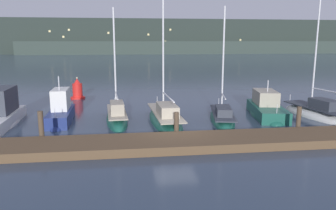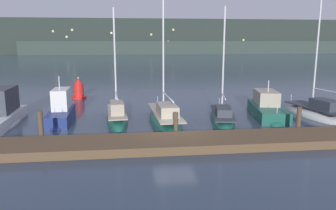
{
  "view_description": "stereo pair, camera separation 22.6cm",
  "coord_description": "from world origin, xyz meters",
  "views": [
    {
      "loc": [
        -2.87,
        -18.43,
        5.53
      ],
      "look_at": [
        0.0,
        3.39,
        1.2
      ],
      "focal_mm": 35.0,
      "sensor_mm": 36.0,
      "label": 1
    },
    {
      "loc": [
        -2.64,
        -18.45,
        5.53
      ],
      "look_at": [
        0.0,
        3.39,
        1.2
      ],
      "focal_mm": 35.0,
      "sensor_mm": 36.0,
      "label": 2
    }
  ],
  "objects": [
    {
      "name": "mooring_pile_3",
      "position": [
        7.49,
        -0.36,
        0.82
      ],
      "size": [
        0.28,
        0.28,
        1.63
      ],
      "primitive_type": "cylinder",
      "color": "#4C3D2D",
      "rests_on": "ground"
    },
    {
      "name": "motorboat_berth_2",
      "position": [
        -11.19,
        4.07,
        0.47
      ],
      "size": [
        2.29,
        7.19,
        4.08
      ],
      "color": "white",
      "rests_on": "ground"
    },
    {
      "name": "mooring_pile_1",
      "position": [
        -7.49,
        -0.36,
        0.89
      ],
      "size": [
        0.28,
        0.28,
        1.79
      ],
      "primitive_type": "cylinder",
      "color": "#4C3D2D",
      "rests_on": "ground"
    },
    {
      "name": "mooring_pile_2",
      "position": [
        0.0,
        -0.36,
        0.76
      ],
      "size": [
        0.28,
        0.28,
        1.51
      ],
      "primitive_type": "cylinder",
      "color": "#4C3D2D",
      "rests_on": "ground"
    },
    {
      "name": "channel_buoy",
      "position": [
        -7.49,
        13.86,
        0.79
      ],
      "size": [
        1.4,
        1.4,
        2.09
      ],
      "color": "red",
      "rests_on": "ground"
    },
    {
      "name": "sailboat_berth_8",
      "position": [
        11.1,
        3.55,
        0.15
      ],
      "size": [
        3.01,
        6.84,
        9.36
      ],
      "color": "white",
      "rests_on": "ground"
    },
    {
      "name": "motorboat_berth_3",
      "position": [
        -7.35,
        4.43,
        0.41
      ],
      "size": [
        1.75,
        5.21,
        3.75
      ],
      "color": "navy",
      "rests_on": "ground"
    },
    {
      "name": "dock",
      "position": [
        0.0,
        -2.01,
        0.23
      ],
      "size": [
        36.7,
        2.8,
        0.45
      ],
      "primitive_type": "cube",
      "color": "brown",
      "rests_on": "ground"
    },
    {
      "name": "sailboat_berth_6",
      "position": [
        3.91,
        3.53,
        0.11
      ],
      "size": [
        2.92,
        6.83,
        8.49
      ],
      "color": "#195647",
      "rests_on": "ground"
    },
    {
      "name": "hillside_backdrop",
      "position": [
        3.14,
        130.44,
        6.84
      ],
      "size": [
        240.0,
        23.0,
        14.8
      ],
      "color": "#28332D",
      "rests_on": "ground"
    },
    {
      "name": "ground_plane",
      "position": [
        0.0,
        0.0,
        0.0
      ],
      "size": [
        400.0,
        400.0,
        0.0
      ],
      "primitive_type": "plane",
      "color": "#2D3D51"
    },
    {
      "name": "sailboat_berth_5",
      "position": [
        -0.2,
        3.41,
        0.17
      ],
      "size": [
        2.31,
        7.93,
        11.22
      ],
      "color": "#195647",
      "rests_on": "ground"
    },
    {
      "name": "sailboat_berth_4",
      "position": [
        -3.51,
        4.1,
        0.15
      ],
      "size": [
        1.87,
        6.3,
        8.44
      ],
      "color": "#195647",
      "rests_on": "ground"
    },
    {
      "name": "motorboat_berth_7",
      "position": [
        7.55,
        4.3,
        0.31
      ],
      "size": [
        3.27,
        6.52,
        3.3
      ],
      "color": "#195647",
      "rests_on": "ground"
    }
  ]
}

